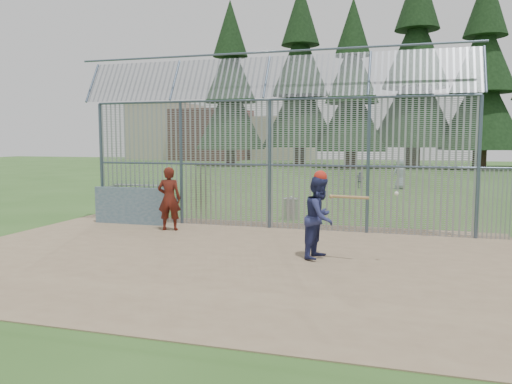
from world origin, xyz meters
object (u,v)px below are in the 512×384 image
(trash_can, at_px, (291,209))
(dugout_wall, at_px, (129,206))
(batter, at_px, (320,217))
(onlooker, at_px, (169,199))
(bleacher, at_px, (140,193))

(trash_can, bearing_deg, dugout_wall, -152.79)
(batter, distance_m, trash_can, 5.83)
(dugout_wall, distance_m, batter, 7.39)
(batter, height_order, onlooker, onlooker)
(batter, xyz_separation_m, bleacher, (-9.51, 8.59, -0.57))
(dugout_wall, xyz_separation_m, onlooker, (1.77, -0.65, 0.37))
(onlooker, bearing_deg, trash_can, -147.46)
(trash_can, bearing_deg, bleacher, 157.90)
(batter, relative_size, onlooker, 0.99)
(dugout_wall, height_order, trash_can, dugout_wall)
(onlooker, distance_m, trash_can, 4.48)
(batter, distance_m, onlooker, 5.50)
(batter, bearing_deg, bleacher, 60.83)
(batter, bearing_deg, dugout_wall, 79.14)
(batter, xyz_separation_m, onlooker, (-4.99, 2.32, 0.01))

